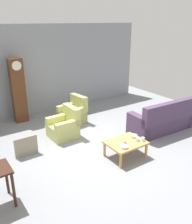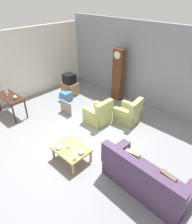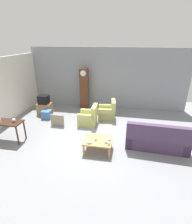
# 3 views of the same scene
# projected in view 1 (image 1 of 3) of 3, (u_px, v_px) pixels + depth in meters

# --- Properties ---
(ground_plane) EXTENTS (10.40, 10.40, 0.00)m
(ground_plane) POSITION_uv_depth(u_px,v_px,m) (99.00, 148.00, 6.71)
(ground_plane) COLOR gray
(garage_door_wall) EXTENTS (8.40, 0.16, 3.20)m
(garage_door_wall) POSITION_uv_depth(u_px,v_px,m) (43.00, 70.00, 8.91)
(garage_door_wall) COLOR gray
(garage_door_wall) RESTS_ON ground_plane
(couch_floral) EXTENTS (2.14, 0.98, 1.04)m
(couch_floral) POSITION_uv_depth(u_px,v_px,m) (162.00, 120.00, 7.63)
(couch_floral) COLOR #4C3856
(couch_floral) RESTS_ON ground_plane
(armchair_olive_near) EXTENTS (0.80, 0.77, 0.92)m
(armchair_olive_near) POSITION_uv_depth(u_px,v_px,m) (64.00, 127.00, 7.25)
(armchair_olive_near) COLOR #B7BC66
(armchair_olive_near) RESTS_ON ground_plane
(armchair_olive_far) EXTENTS (0.88, 0.85, 0.92)m
(armchair_olive_far) POSITION_uv_depth(u_px,v_px,m) (73.00, 114.00, 8.25)
(armchair_olive_far) COLOR tan
(armchair_olive_far) RESTS_ON ground_plane
(coffee_table_wood) EXTENTS (0.96, 0.76, 0.43)m
(coffee_table_wood) POSITION_uv_depth(u_px,v_px,m) (126.00, 144.00, 6.16)
(coffee_table_wood) COLOR tan
(coffee_table_wood) RESTS_ON ground_plane
(grandfather_clock) EXTENTS (0.44, 0.30, 2.18)m
(grandfather_clock) POSITION_uv_depth(u_px,v_px,m) (18.00, 91.00, 8.09)
(grandfather_clock) COLOR #562D19
(grandfather_clock) RESTS_ON ground_plane
(framed_picture_leaning) EXTENTS (0.60, 0.05, 0.53)m
(framed_picture_leaning) POSITION_uv_depth(u_px,v_px,m) (26.00, 146.00, 6.24)
(framed_picture_leaning) COLOR gray
(framed_picture_leaning) RESTS_ON ground_plane
(cup_white_porcelain) EXTENTS (0.09, 0.09, 0.10)m
(cup_white_porcelain) POSITION_uv_depth(u_px,v_px,m) (143.00, 139.00, 6.17)
(cup_white_porcelain) COLOR white
(cup_white_porcelain) RESTS_ON coffee_table_wood
(cup_blue_rimmed) EXTENTS (0.09, 0.09, 0.09)m
(cup_blue_rimmed) POSITION_uv_depth(u_px,v_px,m) (137.00, 139.00, 6.18)
(cup_blue_rimmed) COLOR silver
(cup_blue_rimmed) RESTS_ON coffee_table_wood
(cup_cream_tall) EXTENTS (0.09, 0.09, 0.07)m
(cup_cream_tall) POSITION_uv_depth(u_px,v_px,m) (124.00, 142.00, 6.06)
(cup_cream_tall) COLOR beige
(cup_cream_tall) RESTS_ON coffee_table_wood
(bowl_white_stacked) EXTENTS (0.19, 0.19, 0.06)m
(bowl_white_stacked) POSITION_uv_depth(u_px,v_px,m) (124.00, 147.00, 5.83)
(bowl_white_stacked) COLOR white
(bowl_white_stacked) RESTS_ON coffee_table_wood
(bowl_shallow_green) EXTENTS (0.18, 0.18, 0.07)m
(bowl_shallow_green) POSITION_uv_depth(u_px,v_px,m) (134.00, 136.00, 6.35)
(bowl_shallow_green) COLOR #B2C69E
(bowl_shallow_green) RESTS_ON coffee_table_wood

